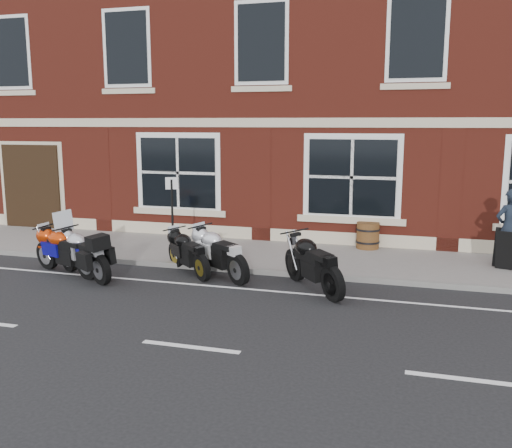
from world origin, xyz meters
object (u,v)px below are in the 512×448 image
(moto_touring_silver, at_px, (83,251))
(pedestrian_left, at_px, (509,228))
(moto_naked_black, at_px, (314,261))
(moto_sport_red, at_px, (66,249))
(parking_sign, at_px, (172,213))
(barrel_planter, at_px, (368,235))
(moto_sport_black, at_px, (189,251))
(moto_sport_silver, at_px, (219,251))
(a_board_sign, at_px, (508,249))

(moto_touring_silver, height_order, pedestrian_left, pedestrian_left)
(moto_touring_silver, relative_size, moto_naked_black, 1.03)
(moto_sport_red, xyz_separation_m, parking_sign, (2.05, 1.31, 0.73))
(moto_touring_silver, bearing_deg, barrel_planter, -23.73)
(moto_naked_black, height_order, parking_sign, parking_sign)
(parking_sign, bearing_deg, moto_touring_silver, -157.66)
(moto_touring_silver, height_order, parking_sign, parking_sign)
(moto_touring_silver, relative_size, moto_sport_black, 1.25)
(moto_sport_silver, height_order, pedestrian_left, pedestrian_left)
(moto_touring_silver, height_order, moto_sport_black, moto_touring_silver)
(a_board_sign, distance_m, parking_sign, 7.75)
(a_board_sign, bearing_deg, parking_sign, -152.96)
(a_board_sign, bearing_deg, moto_touring_silver, -146.03)
(parking_sign, bearing_deg, moto_naked_black, -37.02)
(moto_touring_silver, xyz_separation_m, moto_naked_black, (5.09, 0.48, 0.02))
(moto_sport_black, bearing_deg, barrel_planter, -6.15)
(moto_touring_silver, distance_m, barrel_planter, 7.20)
(moto_sport_black, height_order, a_board_sign, a_board_sign)
(moto_sport_red, xyz_separation_m, a_board_sign, (9.63, 2.75, 0.01))
(moto_sport_black, height_order, parking_sign, parking_sign)
(moto_sport_silver, distance_m, parking_sign, 1.65)
(a_board_sign, bearing_deg, moto_sport_red, -147.78)
(moto_sport_silver, relative_size, parking_sign, 0.91)
(pedestrian_left, height_order, a_board_sign, pedestrian_left)
(moto_sport_black, height_order, moto_naked_black, moto_naked_black)
(moto_sport_red, relative_size, barrel_planter, 3.02)
(moto_sport_silver, height_order, moto_naked_black, moto_naked_black)
(moto_sport_black, relative_size, pedestrian_left, 0.86)
(a_board_sign, height_order, parking_sign, parking_sign)
(pedestrian_left, relative_size, a_board_sign, 2.00)
(moto_naked_black, height_order, a_board_sign, moto_naked_black)
(moto_sport_red, xyz_separation_m, barrel_planter, (6.39, 4.06, -0.10))
(moto_sport_red, relative_size, moto_naked_black, 1.10)
(moto_naked_black, bearing_deg, pedestrian_left, -6.30)
(moto_sport_red, bearing_deg, parking_sign, -36.94)
(moto_touring_silver, distance_m, pedestrian_left, 9.62)
(moto_sport_silver, bearing_deg, moto_sport_red, 140.31)
(moto_sport_silver, xyz_separation_m, pedestrian_left, (6.23, 2.18, 0.46))
(moto_sport_black, height_order, moto_sport_silver, moto_sport_silver)
(moto_sport_black, relative_size, a_board_sign, 1.71)
(moto_sport_silver, height_order, a_board_sign, a_board_sign)
(moto_sport_black, bearing_deg, pedestrian_left, -30.62)
(a_board_sign, bearing_deg, moto_naked_black, -132.48)
(moto_touring_silver, relative_size, pedestrian_left, 1.07)
(moto_sport_red, relative_size, pedestrian_left, 1.14)
(moto_touring_silver, xyz_separation_m, parking_sign, (1.51, 1.46, 0.70))
(moto_sport_silver, xyz_separation_m, moto_naked_black, (2.21, -0.40, 0.03))
(moto_sport_red, bearing_deg, moto_naked_black, -66.17)
(moto_sport_silver, bearing_deg, moto_touring_silver, 145.22)
(a_board_sign, bearing_deg, barrel_planter, 174.26)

